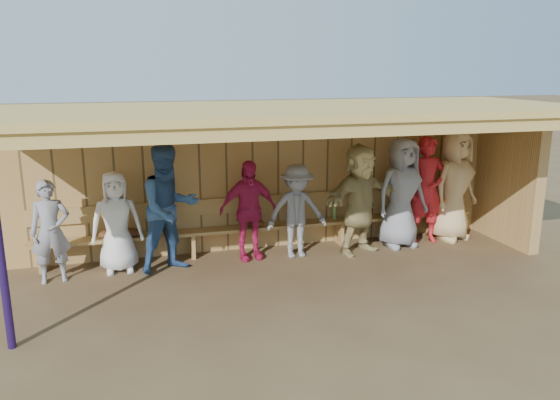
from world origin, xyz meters
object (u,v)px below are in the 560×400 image
(player_f, at_px, (360,199))
(player_extra, at_px, (402,193))
(bench, at_px, (268,220))
(player_a, at_px, (50,232))
(player_g, at_px, (427,190))
(player_d, at_px, (248,210))
(player_c, at_px, (169,208))
(player_b, at_px, (117,222))
(player_h, at_px, (454,186))
(player_e, at_px, (297,211))

(player_f, xyz_separation_m, player_extra, (0.82, 0.11, 0.03))
(bench, bearing_deg, player_a, -170.64)
(player_g, distance_m, bench, 2.86)
(player_d, relative_size, player_f, 0.88)
(player_a, xyz_separation_m, player_extra, (5.62, 0.11, 0.20))
(player_c, bearing_deg, player_b, 146.79)
(player_a, relative_size, player_g, 0.80)
(player_a, height_order, player_h, player_h)
(player_a, relative_size, player_f, 0.82)
(player_extra, bearing_deg, player_f, -178.42)
(player_h, bearing_deg, bench, 154.86)
(player_a, bearing_deg, player_f, -7.65)
(player_c, relative_size, player_extra, 1.03)
(player_extra, bearing_deg, player_d, 172.14)
(player_c, height_order, player_d, player_c)
(player_b, height_order, player_g, player_g)
(player_b, bearing_deg, player_a, -171.11)
(player_b, distance_m, player_c, 0.83)
(player_g, bearing_deg, player_e, -169.83)
(player_b, bearing_deg, player_f, -5.40)
(player_g, bearing_deg, player_extra, -160.88)
(player_c, bearing_deg, player_a, 160.18)
(player_d, relative_size, bench, 0.21)
(player_a, relative_size, player_extra, 0.79)
(player_h, bearing_deg, player_d, 160.88)
(player_f, distance_m, player_h, 1.94)
(player_h, bearing_deg, player_a, 162.36)
(player_a, relative_size, player_h, 0.76)
(player_c, bearing_deg, player_f, -19.90)
(player_extra, height_order, bench, player_extra)
(player_f, distance_m, bench, 1.59)
(player_extra, distance_m, bench, 2.34)
(player_b, distance_m, player_d, 2.03)
(player_e, bearing_deg, player_h, 3.38)
(player_g, xyz_separation_m, player_h, (0.55, -0.00, 0.04))
(player_a, distance_m, player_e, 3.73)
(player_e, xyz_separation_m, bench, (-0.37, 0.46, -0.24))
(player_e, bearing_deg, player_d, 173.12)
(player_e, bearing_deg, player_extra, 1.40)
(player_f, height_order, player_h, player_h)
(player_extra, bearing_deg, player_e, 174.57)
(player_d, distance_m, player_h, 3.78)
(player_e, xyz_separation_m, player_f, (1.07, -0.09, 0.15))
(player_a, bearing_deg, bench, 1.70)
(player_d, relative_size, player_e, 1.06)
(player_b, relative_size, player_d, 0.96)
(player_b, height_order, player_e, player_b)
(player_a, bearing_deg, player_h, -5.74)
(player_c, xyz_separation_m, player_e, (2.04, 0.09, -0.21))
(player_h, bearing_deg, player_extra, 166.40)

